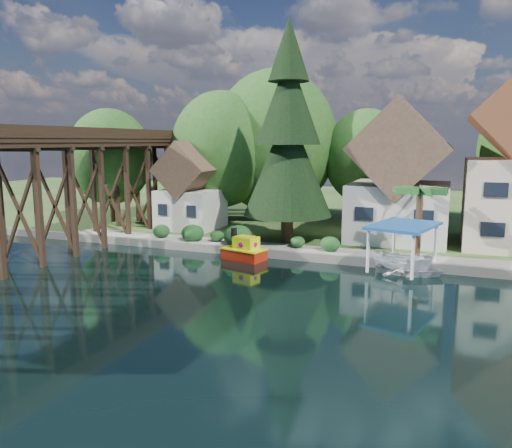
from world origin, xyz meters
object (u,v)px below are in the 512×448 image
(shed, at_px, (191,191))
(boat_white_a, at_px, (410,268))
(conifer, at_px, (288,137))
(palm_tree, at_px, (420,193))
(house_left, at_px, (400,181))
(trestle_bridge, at_px, (73,181))
(boat_canopy, at_px, (402,252))
(tugboat, at_px, (244,250))

(shed, xyz_separation_m, boat_white_a, (19.66, -7.53, -3.40))
(shed, relative_size, conifer, 0.46)
(palm_tree, bearing_deg, house_left, 107.19)
(palm_tree, bearing_deg, boat_white_a, -94.08)
(trestle_bridge, bearing_deg, boat_canopy, 4.32)
(house_left, height_order, conifer, conifer)
(house_left, height_order, shed, house_left)
(house_left, bearing_deg, boat_white_a, -79.57)
(shed, height_order, tugboat, shed)
(boat_white_a, bearing_deg, boat_canopy, 90.19)
(boat_white_a, bearing_deg, house_left, 14.22)
(palm_tree, height_order, boat_white_a, palm_tree)
(palm_tree, height_order, boat_canopy, palm_tree)
(conifer, xyz_separation_m, palm_tree, (9.90, -1.90, -3.74))
(tugboat, bearing_deg, boat_canopy, 0.90)
(boat_white_a, distance_m, boat_canopy, 1.06)
(trestle_bridge, xyz_separation_m, house_left, (23.00, 10.83, -0.21))
(shed, xyz_separation_m, tugboat, (8.41, -7.67, -3.16))
(trestle_bridge, relative_size, house_left, 4.01)
(tugboat, relative_size, boat_white_a, 0.82)
(palm_tree, xyz_separation_m, boat_canopy, (-0.72, -2.94, -3.52))
(palm_tree, distance_m, boat_white_a, 5.36)
(tugboat, bearing_deg, palm_tree, 15.18)
(shed, relative_size, boat_canopy, 1.39)
(trestle_bridge, height_order, house_left, house_left)
(conifer, relative_size, palm_tree, 3.36)
(house_left, xyz_separation_m, conifer, (-8.03, -4.16, 3.49))
(conifer, distance_m, boat_white_a, 13.60)
(trestle_bridge, distance_m, shed, 10.69)
(house_left, bearing_deg, boat_canopy, -82.66)
(trestle_bridge, xyz_separation_m, conifer, (14.97, 6.67, 3.28))
(conifer, bearing_deg, boat_canopy, -27.78)
(trestle_bridge, bearing_deg, house_left, 25.21)
(trestle_bridge, xyz_separation_m, boat_canopy, (24.16, 1.83, -3.99))
(conifer, relative_size, boat_canopy, 2.99)
(house_left, relative_size, boat_white_a, 2.67)
(palm_tree, bearing_deg, conifer, 169.15)
(trestle_bridge, distance_m, boat_white_a, 25.21)
(tugboat, height_order, boat_canopy, boat_canopy)
(trestle_bridge, height_order, shed, trestle_bridge)
(house_left, height_order, boat_white_a, house_left)
(house_left, relative_size, palm_tree, 2.19)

